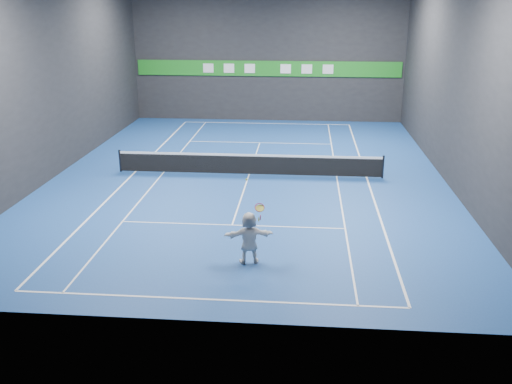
# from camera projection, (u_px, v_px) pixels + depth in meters

# --- Properties ---
(ground) EXTENTS (26.00, 26.00, 0.00)m
(ground) POSITION_uv_depth(u_px,v_px,m) (249.00, 175.00, 26.90)
(ground) COLOR navy
(ground) RESTS_ON ground
(wall_back) EXTENTS (18.00, 0.10, 9.00)m
(wall_back) POSITION_uv_depth(u_px,v_px,m) (268.00, 53.00, 37.74)
(wall_back) COLOR black
(wall_back) RESTS_ON ground
(wall_front) EXTENTS (18.00, 0.10, 9.00)m
(wall_front) POSITION_uv_depth(u_px,v_px,m) (194.00, 151.00, 13.19)
(wall_front) COLOR black
(wall_front) RESTS_ON ground
(wall_left) EXTENTS (0.10, 26.00, 9.00)m
(wall_left) POSITION_uv_depth(u_px,v_px,m) (54.00, 76.00, 26.19)
(wall_left) COLOR black
(wall_left) RESTS_ON ground
(wall_right) EXTENTS (0.10, 26.00, 9.00)m
(wall_right) POSITION_uv_depth(u_px,v_px,m) (455.00, 81.00, 24.73)
(wall_right) COLOR black
(wall_right) RESTS_ON ground
(baseline_near) EXTENTS (10.98, 0.08, 0.01)m
(baseline_near) POSITION_uv_depth(u_px,v_px,m) (207.00, 299.00, 15.67)
(baseline_near) COLOR white
(baseline_near) RESTS_ON ground
(baseline_far) EXTENTS (10.98, 0.08, 0.01)m
(baseline_far) POSITION_uv_depth(u_px,v_px,m) (266.00, 123.00, 38.12)
(baseline_far) COLOR white
(baseline_far) RESTS_ON ground
(sideline_doubles_left) EXTENTS (0.08, 23.78, 0.01)m
(sideline_doubles_left) POSITION_uv_depth(u_px,v_px,m) (135.00, 172.00, 27.34)
(sideline_doubles_left) COLOR white
(sideline_doubles_left) RESTS_ON ground
(sideline_doubles_right) EXTENTS (0.08, 23.78, 0.01)m
(sideline_doubles_right) POSITION_uv_depth(u_px,v_px,m) (367.00, 178.00, 26.45)
(sideline_doubles_right) COLOR white
(sideline_doubles_right) RESTS_ON ground
(sideline_singles_left) EXTENTS (0.06, 23.78, 0.01)m
(sideline_singles_left) POSITION_uv_depth(u_px,v_px,m) (164.00, 172.00, 27.23)
(sideline_singles_left) COLOR white
(sideline_singles_left) RESTS_ON ground
(sideline_singles_right) EXTENTS (0.06, 23.78, 0.01)m
(sideline_singles_right) POSITION_uv_depth(u_px,v_px,m) (337.00, 177.00, 26.56)
(sideline_singles_right) COLOR white
(sideline_singles_right) RESTS_ON ground
(service_line_near) EXTENTS (8.23, 0.06, 0.01)m
(service_line_near) POSITION_uv_depth(u_px,v_px,m) (232.00, 225.00, 20.85)
(service_line_near) COLOR white
(service_line_near) RESTS_ON ground
(service_line_far) EXTENTS (8.23, 0.06, 0.01)m
(service_line_far) POSITION_uv_depth(u_px,v_px,m) (260.00, 143.00, 32.94)
(service_line_far) COLOR white
(service_line_far) RESTS_ON ground
(center_service_line) EXTENTS (0.06, 12.80, 0.01)m
(center_service_line) POSITION_uv_depth(u_px,v_px,m) (249.00, 175.00, 26.90)
(center_service_line) COLOR white
(center_service_line) RESTS_ON ground
(player) EXTENTS (1.61, 0.80, 1.67)m
(player) POSITION_uv_depth(u_px,v_px,m) (249.00, 238.00, 17.63)
(player) COLOR white
(player) RESTS_ON ground
(tennis_ball) EXTENTS (0.07, 0.07, 0.07)m
(tennis_ball) POSITION_uv_depth(u_px,v_px,m) (246.00, 180.00, 17.25)
(tennis_ball) COLOR #B7D623
(tennis_ball) RESTS_ON player
(tennis_net) EXTENTS (12.50, 0.10, 1.07)m
(tennis_net) POSITION_uv_depth(u_px,v_px,m) (249.00, 164.00, 26.72)
(tennis_net) COLOR black
(tennis_net) RESTS_ON ground
(sponsor_banner) EXTENTS (17.64, 0.11, 1.00)m
(sponsor_banner) POSITION_uv_depth(u_px,v_px,m) (268.00, 69.00, 37.99)
(sponsor_banner) COLOR #1B7E1E
(sponsor_banner) RESTS_ON wall_back
(tennis_racket) EXTENTS (0.43, 0.32, 0.65)m
(tennis_racket) POSITION_uv_depth(u_px,v_px,m) (260.00, 209.00, 17.35)
(tennis_racket) COLOR red
(tennis_racket) RESTS_ON player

